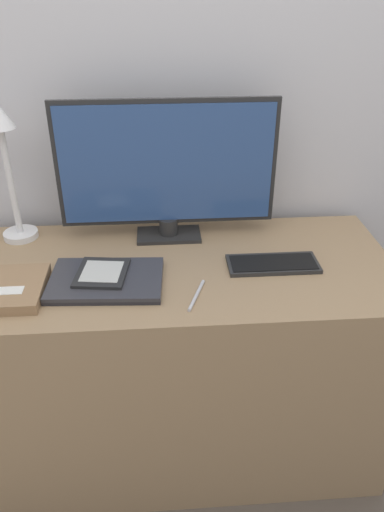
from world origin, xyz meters
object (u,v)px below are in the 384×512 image
at_px(monitor, 167,169).
at_px(keyboard, 273,264).
at_px(notebook, 5,289).
at_px(desk_lamp, 5,155).
at_px(ereader, 102,273).
at_px(laptop, 106,280).
at_px(pen, 196,295).

height_order(monitor, keyboard, monitor).
distance_m(monitor, notebook, 0.57).
distance_m(keyboard, desk_lamp, 0.85).
bearing_deg(desk_lamp, ereader, -44.52).
distance_m(laptop, desk_lamp, 0.49).
relative_size(monitor, keyboard, 2.51).
height_order(ereader, pen, ereader).
relative_size(laptop, notebook, 1.53).
distance_m(keyboard, laptop, 0.48).
bearing_deg(pen, ereader, 159.15).
xyz_separation_m(laptop, desk_lamp, (-0.29, 0.29, 0.26)).
relative_size(keyboard, ereader, 1.57).
xyz_separation_m(keyboard, ereader, (-0.49, -0.04, 0.02)).
distance_m(desk_lamp, notebook, 0.41).
height_order(laptop, pen, laptop).
bearing_deg(pen, monitor, 100.04).
relative_size(desk_lamp, pen, 3.19).
relative_size(keyboard, desk_lamp, 0.61).
distance_m(monitor, pen, 0.41).
distance_m(keyboard, ereader, 0.49).
height_order(monitor, desk_lamp, monitor).
bearing_deg(laptop, keyboard, 6.89).
height_order(keyboard, notebook, notebook).
xyz_separation_m(monitor, pen, (0.06, -0.34, -0.22)).
relative_size(keyboard, pen, 1.95).
height_order(notebook, pen, notebook).
bearing_deg(notebook, monitor, 33.51).
xyz_separation_m(notebook, pen, (0.50, -0.05, -0.01)).
xyz_separation_m(monitor, laptop, (-0.18, -0.26, -0.22)).
xyz_separation_m(ereader, pen, (0.25, -0.10, -0.02)).
bearing_deg(keyboard, pen, -149.39).
bearing_deg(monitor, ereader, -127.67).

